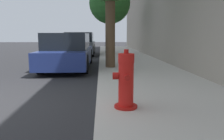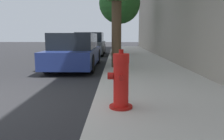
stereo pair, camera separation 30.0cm
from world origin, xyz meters
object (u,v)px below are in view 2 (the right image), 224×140
parked_car_near (76,51)px  parked_car_mid (90,44)px  fire_hydrant (121,82)px  street_tree_far (120,3)px

parked_car_near → parked_car_mid: parked_car_mid is taller
fire_hydrant → parked_car_near: size_ratio=0.21×
fire_hydrant → street_tree_far: size_ratio=0.22×
fire_hydrant → parked_car_near: bearing=107.6°
parked_car_mid → fire_hydrant: bearing=-80.9°
parked_car_near → street_tree_far: size_ratio=1.05×
fire_hydrant → parked_car_mid: (-1.75, 10.99, 0.15)m
parked_car_mid → street_tree_far: 3.25m
fire_hydrant → street_tree_far: (0.14, 10.02, 2.61)m
parked_car_mid → street_tree_far: size_ratio=0.90×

